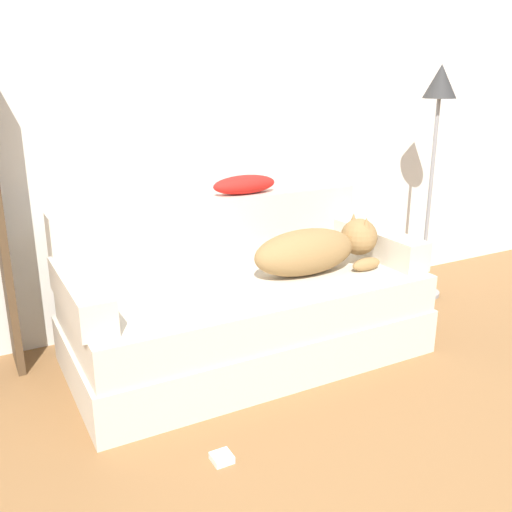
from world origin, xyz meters
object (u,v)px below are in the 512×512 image
(laptop, at_px, (213,291))
(couch, at_px, (247,318))
(floor_lamp, at_px, (437,122))
(power_adapter, at_px, (222,458))
(dog, at_px, (317,249))
(throw_pillow, at_px, (244,185))

(laptop, bearing_deg, couch, 4.82)
(laptop, height_order, floor_lamp, floor_lamp)
(power_adapter, bearing_deg, couch, 55.92)
(couch, bearing_deg, power_adapter, -124.08)
(dog, relative_size, throw_pillow, 1.94)
(couch, xyz_separation_m, power_adapter, (-0.49, -0.72, -0.20))
(couch, relative_size, laptop, 5.16)
(couch, bearing_deg, throw_pillow, 64.15)
(laptop, relative_size, power_adapter, 4.49)
(couch, distance_m, floor_lamp, 1.73)
(dog, xyz_separation_m, throw_pillow, (-0.18, 0.47, 0.28))
(couch, distance_m, dog, 0.52)
(couch, bearing_deg, laptop, -158.89)
(throw_pillow, distance_m, floor_lamp, 1.30)
(couch, xyz_separation_m, throw_pillow, (0.19, 0.39, 0.62))
(power_adapter, bearing_deg, dog, 36.84)
(laptop, bearing_deg, throw_pillow, 32.49)
(dog, height_order, power_adapter, dog)
(laptop, xyz_separation_m, power_adapter, (-0.26, -0.63, -0.43))
(dog, xyz_separation_m, laptop, (-0.61, -0.01, -0.12))
(couch, xyz_separation_m, dog, (0.37, -0.08, 0.35))
(dog, height_order, laptop, dog)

